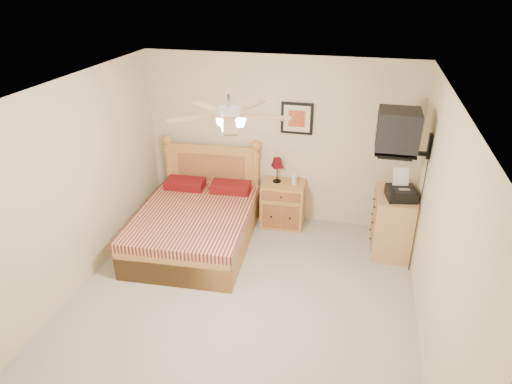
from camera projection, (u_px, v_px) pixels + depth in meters
floor at (239, 306)px, 5.33m from camera, size 4.50×4.50×0.00m
ceiling at (235, 94)px, 4.23m from camera, size 4.00×4.50×0.04m
wall_back at (278, 141)px, 6.74m from camera, size 4.00×0.04×2.50m
wall_front at (139, 382)px, 2.82m from camera, size 4.00×0.04×2.50m
wall_left at (68, 192)px, 5.20m from camera, size 0.04×4.50×2.50m
wall_right at (438, 235)px, 4.36m from camera, size 0.04×4.50×2.50m
bed at (193, 205)px, 6.23m from camera, size 1.61×2.05×1.27m
nightstand at (283, 204)px, 6.90m from camera, size 0.65×0.50×0.68m
table_lamp at (277, 170)px, 6.72m from camera, size 0.26×0.26×0.38m
lotion_bottle at (294, 178)px, 6.67m from camera, size 0.08×0.09×0.22m
framed_picture at (297, 118)px, 6.51m from camera, size 0.46×0.04×0.46m
dresser at (393, 223)px, 6.20m from camera, size 0.53×0.75×0.86m
fax_machine at (402, 185)px, 5.83m from camera, size 0.42×0.44×0.38m
magazine_lower at (397, 186)px, 6.23m from camera, size 0.29×0.32×0.03m
magazine_upper at (398, 183)px, 6.24m from camera, size 0.23×0.29×0.02m
wall_tv at (411, 133)px, 5.34m from camera, size 0.56×0.46×0.58m
ceiling_fan at (229, 114)px, 4.12m from camera, size 1.14×1.14×0.28m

